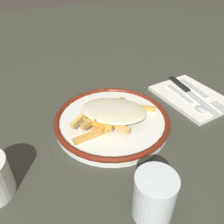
# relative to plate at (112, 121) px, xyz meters

# --- Properties ---
(ground_plane) EXTENTS (2.60, 2.60, 0.00)m
(ground_plane) POSITION_rel_plate_xyz_m (0.00, 0.00, -0.01)
(ground_plane) COLOR #3B3C33
(plate) EXTENTS (0.27, 0.27, 0.03)m
(plate) POSITION_rel_plate_xyz_m (0.00, 0.00, 0.00)
(plate) COLOR white
(plate) RESTS_ON ground_plane
(fries_heap) EXTENTS (0.22, 0.17, 0.04)m
(fries_heap) POSITION_rel_plate_xyz_m (0.01, 0.01, 0.03)
(fries_heap) COLOR gold
(fries_heap) RESTS_ON plate
(napkin) EXTENTS (0.16, 0.21, 0.01)m
(napkin) POSITION_rel_plate_xyz_m (-0.25, -0.01, -0.01)
(napkin) COLOR white
(napkin) RESTS_ON ground_plane
(fork) EXTENTS (0.03, 0.18, 0.01)m
(fork) POSITION_rel_plate_xyz_m (-0.28, 0.01, -0.00)
(fork) COLOR silver
(fork) RESTS_ON napkin
(knife) EXTENTS (0.03, 0.21, 0.01)m
(knife) POSITION_rel_plate_xyz_m (-0.25, -0.03, 0.00)
(knife) COLOR black
(knife) RESTS_ON napkin
(spoon) EXTENTS (0.02, 0.15, 0.01)m
(spoon) POSITION_rel_plate_xyz_m (-0.22, 0.03, 0.00)
(spoon) COLOR silver
(spoon) RESTS_ON napkin
(water_glass) EXTENTS (0.07, 0.07, 0.09)m
(water_glass) POSITION_rel_plate_xyz_m (0.04, 0.23, 0.03)
(water_glass) COLOR silver
(water_glass) RESTS_ON ground_plane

